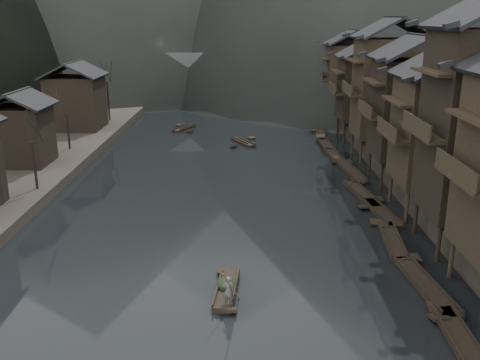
{
  "coord_description": "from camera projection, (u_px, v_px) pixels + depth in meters",
  "views": [
    {
      "loc": [
        1.68,
        -28.1,
        15.25
      ],
      "look_at": [
        1.34,
        13.42,
        2.5
      ],
      "focal_mm": 40.0,
      "sensor_mm": 36.0,
      "label": 1
    }
  ],
  "objects": [
    {
      "name": "water",
      "position": [
        215.0,
        288.0,
        31.36
      ],
      "size": [
        300.0,
        300.0,
        0.0
      ],
      "primitive_type": "plane",
      "color": "black",
      "rests_on": "ground"
    },
    {
      "name": "stilt_houses",
      "position": [
        424.0,
        92.0,
        46.23
      ],
      "size": [
        9.0,
        67.6,
        16.96
      ],
      "color": "black",
      "rests_on": "ground"
    },
    {
      "name": "left_houses",
      "position": [
        3.0,
        125.0,
        49.08
      ],
      "size": [
        8.1,
        53.2,
        8.73
      ],
      "color": "black",
      "rests_on": "left_bank"
    },
    {
      "name": "bare_trees",
      "position": [
        41.0,
        117.0,
        49.08
      ],
      "size": [
        3.92,
        59.9,
        7.84
      ],
      "color": "black",
      "rests_on": "left_bank"
    },
    {
      "name": "moored_sampans",
      "position": [
        361.0,
        192.0,
        47.74
      ],
      "size": [
        2.86,
        54.35,
        0.47
      ],
      "color": "black",
      "rests_on": "water"
    },
    {
      "name": "midriver_boats",
      "position": [
        213.0,
        135.0,
        70.8
      ],
      "size": [
        11.43,
        13.76,
        0.44
      ],
      "color": "black",
      "rests_on": "water"
    },
    {
      "name": "stone_bridge",
      "position": [
        235.0,
        74.0,
        98.68
      ],
      "size": [
        40.0,
        6.0,
        9.0
      ],
      "color": "#4C4C4F",
      "rests_on": "ground"
    },
    {
      "name": "hero_sampan",
      "position": [
        227.0,
        289.0,
        30.74
      ],
      "size": [
        1.47,
        5.18,
        0.44
      ],
      "color": "black",
      "rests_on": "water"
    },
    {
      "name": "cargo_heap",
      "position": [
        226.0,
        278.0,
        30.8
      ],
      "size": [
        1.13,
        1.48,
        0.68
      ],
      "primitive_type": "ellipsoid",
      "color": "black",
      "rests_on": "hero_sampan"
    },
    {
      "name": "boatman",
      "position": [
        228.0,
        287.0,
        28.71
      ],
      "size": [
        0.64,
        0.42,
        1.74
      ],
      "primitive_type": "imported",
      "rotation": [
        0.0,
        0.0,
        3.15
      ],
      "color": "#5A5A5C",
      "rests_on": "hero_sampan"
    },
    {
      "name": "bamboo_pole",
      "position": [
        232.0,
        247.0,
        28.01
      ],
      "size": [
        0.93,
        2.62,
        3.02
      ],
      "primitive_type": "cylinder",
      "rotation": [
        0.74,
        0.0,
        -0.32
      ],
      "color": "#8C7A51",
      "rests_on": "boatman"
    }
  ]
}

